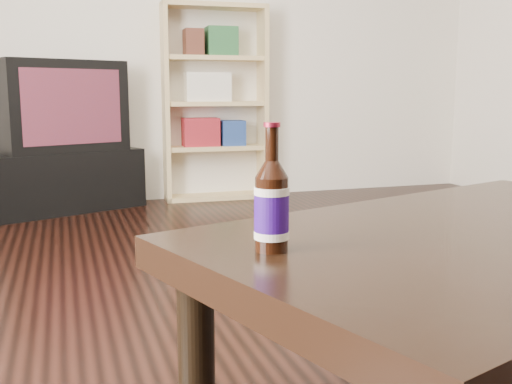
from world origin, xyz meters
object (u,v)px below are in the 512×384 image
object	(u,v)px
coffee_table	(491,256)
beer_bottle	(272,206)
tv_stand	(61,180)
bookshelf	(211,100)
tv	(58,106)

from	to	relation	value
coffee_table	beer_bottle	xyz separation A→B (m)	(-0.52, -0.04, 0.15)
tv_stand	bookshelf	bearing A→B (deg)	-13.38
tv	coffee_table	size ratio (longest dim) A/B	0.61
bookshelf	beer_bottle	bearing A→B (deg)	-100.00
tv_stand	coffee_table	size ratio (longest dim) A/B	0.67
tv	beer_bottle	size ratio (longest dim) A/B	3.88
tv	beer_bottle	xyz separation A→B (m)	(0.37, -3.19, -0.11)
beer_bottle	tv_stand	bearing A→B (deg)	96.66
coffee_table	beer_bottle	bearing A→B (deg)	-176.14
beer_bottle	tv	bearing A→B (deg)	96.65
tv_stand	tv	bearing A→B (deg)	-90.00
bookshelf	coffee_table	distance (m)	3.35
tv_stand	bookshelf	distance (m)	1.22
tv_stand	tv	xyz separation A→B (m)	(0.00, -0.00, 0.49)
tv	bookshelf	distance (m)	1.10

